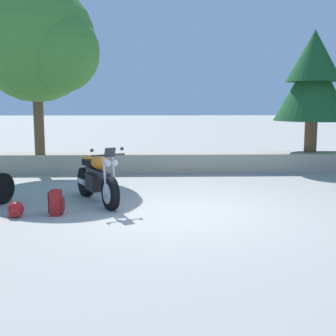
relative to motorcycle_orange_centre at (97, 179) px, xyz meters
The scene contains 7 objects.
ground_plane 1.92m from the motorcycle_orange_centre, 28.32° to the right, with size 120.00×120.00×0.00m, color #A3A099.
stone_wall 4.25m from the motorcycle_orange_centre, 67.34° to the left, with size 36.00×0.80×0.55m, color #A89E89.
motorcycle_orange_centre is the anchor object (origin of this frame).
rider_backpack 1.18m from the motorcycle_orange_centre, 122.51° to the right, with size 0.27×0.31×0.47m.
rider_helmet 1.75m from the motorcycle_orange_centre, 139.25° to the right, with size 0.28×0.28×0.28m.
leafy_tree_mid_left 5.10m from the motorcycle_orange_centre, 117.87° to the left, with size 3.42×3.26×4.71m.
pine_tree_mid_right 7.46m from the motorcycle_orange_centre, 35.83° to the left, with size 2.22×2.22×3.52m.
Camera 1 is at (-0.50, -7.99, 2.01)m, focal length 47.76 mm.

